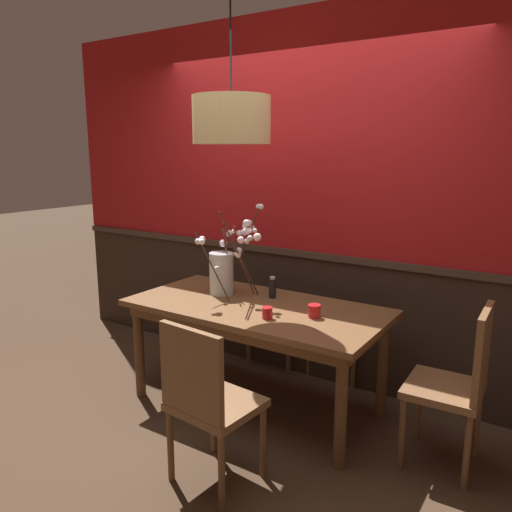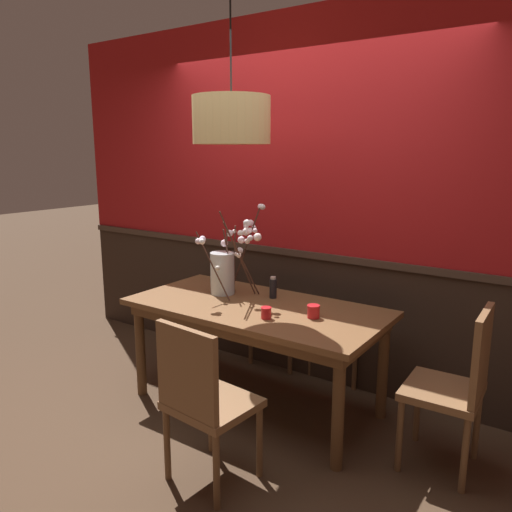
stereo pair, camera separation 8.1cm
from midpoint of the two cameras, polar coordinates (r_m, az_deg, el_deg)
ground_plane at (r=3.73m, az=0.65°, el=-16.52°), size 24.00×24.00×0.00m
back_wall at (r=3.89m, az=6.43°, el=6.05°), size 4.84×0.14×2.78m
dining_table at (r=3.46m, az=0.67°, el=-6.90°), size 1.76×0.87×0.74m
chair_near_side_right at (r=2.73m, az=-5.22°, el=-15.64°), size 0.47×0.44×0.92m
chair_head_east_end at (r=3.06m, az=22.67°, el=-13.07°), size 0.42×0.44×0.96m
chair_far_side_right at (r=4.10m, az=11.06°, el=-6.22°), size 0.49×0.43×0.91m
chair_far_side_left at (r=4.30m, az=3.98°, el=-5.00°), size 0.45×0.44×0.93m
vase_with_blossoms at (r=3.65m, az=-2.84°, el=-1.39°), size 0.47×0.67×0.64m
candle_holder_nearer_center at (r=3.16m, az=1.90°, el=-6.46°), size 0.07×0.07×0.07m
candle_holder_nearer_edge at (r=3.20m, az=7.28°, el=-6.26°), size 0.08×0.08×0.08m
condiment_bottle at (r=3.58m, az=2.60°, el=-3.64°), size 0.05×0.05×0.16m
pendant_lamp at (r=3.28m, az=-2.08°, el=15.18°), size 0.49×0.49×0.97m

